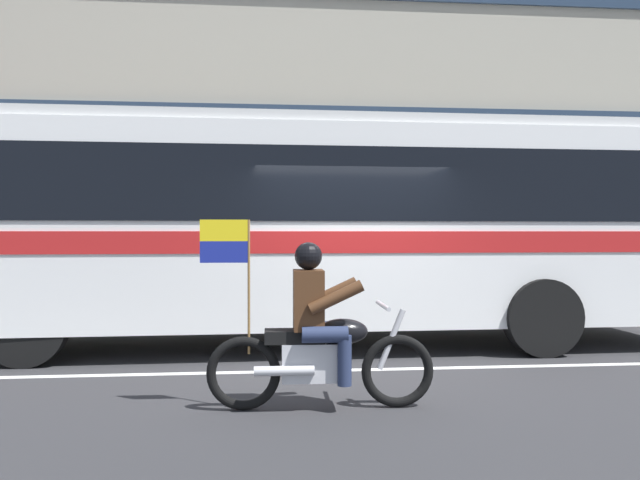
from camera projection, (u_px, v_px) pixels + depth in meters
ground_plane at (353, 360)px, 8.56m from camera, size 60.00×60.00×0.00m
sidewalk_curb at (315, 309)px, 13.63m from camera, size 28.00×3.80×0.15m
lane_center_stripe at (361, 370)px, 7.96m from camera, size 26.60×0.14×0.01m
office_building_facade at (306, 68)px, 15.84m from camera, size 28.00×0.89×11.17m
transit_bus at (303, 217)px, 9.66m from camera, size 11.39×2.80×3.22m
motorcycle_with_rider at (319, 338)px, 6.21m from camera, size 2.20×0.64×1.78m
fire_hydrant at (87, 295)px, 11.94m from camera, size 0.22×0.30×0.75m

